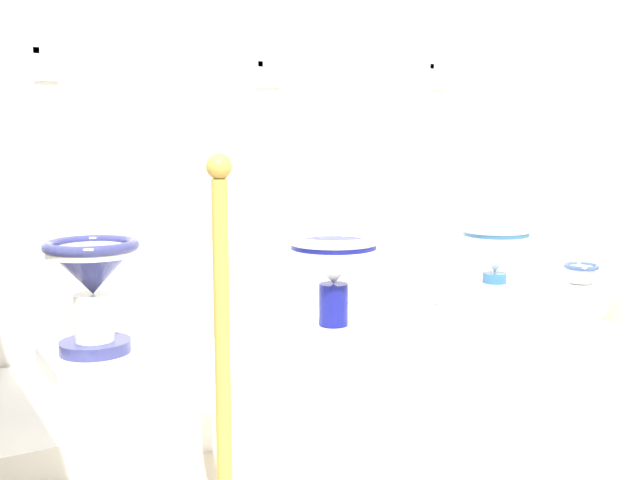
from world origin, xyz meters
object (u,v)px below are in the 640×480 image
object	(u,v)px
plinth_block_central_ornate	(494,306)
decorative_vase_spare	(580,300)
antique_toilet_tall_cobalt	(92,276)
antique_toilet_pale_glazed	(334,267)
plinth_block_pale_glazed	(333,347)
info_placard_first	(44,62)
info_placard_second	(269,73)
info_placard_third	(437,75)
plinth_block_tall_cobalt	(96,370)
stanchion_post_near_left	(224,438)
antique_toilet_central_ornate	(495,248)

from	to	relation	value
plinth_block_central_ornate	decorative_vase_spare	distance (m)	0.61
antique_toilet_tall_cobalt	antique_toilet_pale_glazed	distance (m)	0.97
plinth_block_central_ornate	decorative_vase_spare	bearing A→B (deg)	-0.29
plinth_block_pale_glazed	plinth_block_central_ornate	bearing A→B (deg)	3.94
antique_toilet_pale_glazed	decorative_vase_spare	world-z (taller)	antique_toilet_pale_glazed
antique_toilet_pale_glazed	info_placard_first	xyz separation A→B (m)	(-1.01, 0.50, 0.82)
plinth_block_central_ornate	info_placard_first	world-z (taller)	info_placard_first
plinth_block_central_ornate	antique_toilet_tall_cobalt	bearing A→B (deg)	-179.82
info_placard_second	info_placard_third	size ratio (longest dim) A/B	0.96
plinth_block_central_ornate	info_placard_first	size ratio (longest dim) A/B	2.68
plinth_block_pale_glazed	info_placard_second	distance (m)	1.26
plinth_block_pale_glazed	info_placard_first	distance (m)	1.62
info_placard_third	plinth_block_pale_glazed	bearing A→B (deg)	-151.63
antique_toilet_pale_glazed	plinth_block_central_ornate	size ratio (longest dim) A/B	1.14
plinth_block_tall_cobalt	info_placard_second	world-z (taller)	info_placard_second
antique_toilet_tall_cobalt	plinth_block_pale_glazed	world-z (taller)	antique_toilet_tall_cobalt
stanchion_post_near_left	antique_toilet_tall_cobalt	bearing A→B (deg)	93.67
info_placard_second	plinth_block_pale_glazed	bearing A→B (deg)	-85.71
antique_toilet_central_ornate	decorative_vase_spare	bearing A→B (deg)	-0.29
plinth_block_tall_cobalt	info_placard_third	xyz separation A→B (m)	(1.90, 0.44, 1.15)
antique_toilet_pale_glazed	info_placard_third	xyz separation A→B (m)	(0.93, 0.50, 0.84)
antique_toilet_pale_glazed	plinth_block_central_ornate	distance (m)	1.01
plinth_block_tall_cobalt	stanchion_post_near_left	xyz separation A→B (m)	(0.06, -1.01, 0.09)
antique_toilet_tall_cobalt	decorative_vase_spare	size ratio (longest dim) A/B	1.16
decorative_vase_spare	info_placard_second	bearing A→B (deg)	164.69
plinth_block_tall_cobalt	stanchion_post_near_left	world-z (taller)	stanchion_post_near_left
plinth_block_tall_cobalt	info_placard_first	xyz separation A→B (m)	(-0.04, 0.44, 1.12)
plinth_block_tall_cobalt	antique_toilet_tall_cobalt	world-z (taller)	antique_toilet_tall_cobalt
info_placard_third	antique_toilet_pale_glazed	bearing A→B (deg)	-151.63
plinth_block_tall_cobalt	plinth_block_pale_glazed	world-z (taller)	plinth_block_tall_cobalt
antique_toilet_pale_glazed	info_placard_first	bearing A→B (deg)	153.56
info_placard_second	decorative_vase_spare	distance (m)	2.02
antique_toilet_tall_cobalt	antique_toilet_central_ornate	world-z (taller)	antique_toilet_tall_cobalt
decorative_vase_spare	antique_toilet_tall_cobalt	bearing A→B (deg)	-179.93
antique_toilet_pale_glazed	info_placard_second	bearing A→B (deg)	94.29
antique_toilet_tall_cobalt	plinth_block_tall_cobalt	bearing A→B (deg)	0.00
info_placard_third	decorative_vase_spare	xyz separation A→B (m)	(0.64, -0.44, -1.17)
plinth_block_central_ornate	info_placard_second	world-z (taller)	info_placard_second
antique_toilet_tall_cobalt	info_placard_third	xyz separation A→B (m)	(1.90, 0.44, 0.80)
plinth_block_pale_glazed	info_placard_third	world-z (taller)	info_placard_third
antique_toilet_pale_glazed	plinth_block_pale_glazed	bearing A→B (deg)	0.00
plinth_block_pale_glazed	antique_toilet_pale_glazed	world-z (taller)	antique_toilet_pale_glazed
antique_toilet_central_ornate	info_placard_first	world-z (taller)	info_placard_first
antique_toilet_central_ornate	stanchion_post_near_left	bearing A→B (deg)	-151.50
info_placard_second	stanchion_post_near_left	size ratio (longest dim) A/B	0.14
info_placard_third	decorative_vase_spare	world-z (taller)	info_placard_third
decorative_vase_spare	stanchion_post_near_left	distance (m)	2.68
antique_toilet_tall_cobalt	antique_toilet_central_ornate	xyz separation A→B (m)	(1.93, 0.01, -0.05)
plinth_block_pale_glazed	info_placard_third	bearing A→B (deg)	28.37
plinth_block_tall_cobalt	decorative_vase_spare	bearing A→B (deg)	0.07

